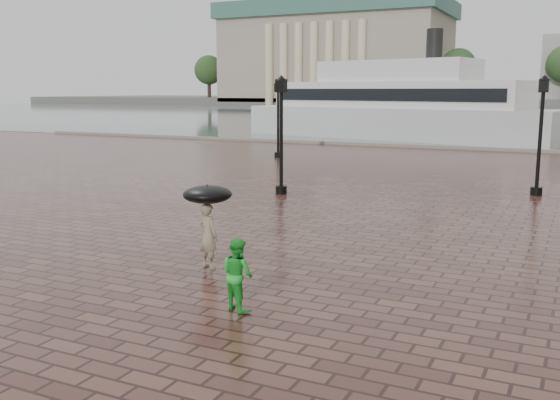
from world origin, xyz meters
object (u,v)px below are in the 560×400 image
Objects in this scene: child_pedestrian at (238,274)px; ferry_near at (396,107)px; street_lamps at (352,127)px; adult_pedestrian at (208,236)px.

ferry_near is at bearing -54.69° from child_pedestrian.
ferry_near is at bearing 100.91° from street_lamps.
adult_pedestrian is 2.86m from child_pedestrian.
ferry_near is (-4.72, 24.49, 0.30)m from street_lamps.
child_pedestrian is at bearing -77.20° from street_lamps.
ferry_near is (-8.69, 41.95, 1.95)m from child_pedestrian.
adult_pedestrian is 0.05× the size of ferry_near.
ferry_near reaches higher than street_lamps.
child_pedestrian is 0.05× the size of ferry_near.
child_pedestrian is at bearing -65.32° from ferry_near.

